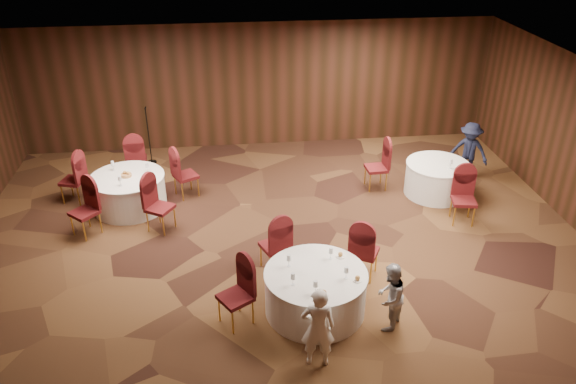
{
  "coord_description": "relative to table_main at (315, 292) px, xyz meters",
  "views": [
    {
      "loc": [
        -0.87,
        -8.86,
        6.09
      ],
      "look_at": [
        0.2,
        0.2,
        1.1
      ],
      "focal_mm": 35.0,
      "sensor_mm": 36.0,
      "label": 1
    }
  ],
  "objects": [
    {
      "name": "ground",
      "position": [
        -0.4,
        1.84,
        -0.38
      ],
      "size": [
        12.0,
        12.0,
        0.0
      ],
      "primitive_type": "plane",
      "color": "black",
      "rests_on": "ground"
    },
    {
      "name": "room_shell",
      "position": [
        -0.4,
        1.84,
        1.59
      ],
      "size": [
        12.0,
        12.0,
        12.0
      ],
      "color": "silver",
      "rests_on": "ground"
    },
    {
      "name": "table_main",
      "position": [
        0.0,
        0.0,
        0.0
      ],
      "size": [
        1.65,
        1.65,
        0.74
      ],
      "color": "silver",
      "rests_on": "ground"
    },
    {
      "name": "table_left",
      "position": [
        -3.41,
        3.77,
        0.0
      ],
      "size": [
        1.56,
        1.56,
        0.74
      ],
      "color": "silver",
      "rests_on": "ground"
    },
    {
      "name": "table_right",
      "position": [
        3.3,
        3.6,
        0.0
      ],
      "size": [
        1.39,
        1.39,
        0.74
      ],
      "color": "silver",
      "rests_on": "ground"
    },
    {
      "name": "chairs_main",
      "position": [
        -0.27,
        0.63,
        0.12
      ],
      "size": [
        2.98,
        2.04,
        1.0
      ],
      "color": "#470E0F",
      "rests_on": "ground"
    },
    {
      "name": "chairs_left",
      "position": [
        -3.41,
        3.81,
        0.12
      ],
      "size": [
        3.09,
        2.99,
        1.0
      ],
      "color": "#470E0F",
      "rests_on": "ground"
    },
    {
      "name": "chairs_right",
      "position": [
        2.73,
        3.2,
        0.12
      ],
      "size": [
        1.96,
        2.24,
        1.0
      ],
      "color": "#470E0F",
      "rests_on": "ground"
    },
    {
      "name": "tabletop_main",
      "position": [
        0.15,
        -0.09,
        0.47
      ],
      "size": [
        1.12,
        1.08,
        0.22
      ],
      "color": "silver",
      "rests_on": "table_main"
    },
    {
      "name": "tabletop_left",
      "position": [
        -3.4,
        3.77,
        0.45
      ],
      "size": [
        0.81,
        0.8,
        0.22
      ],
      "color": "silver",
      "rests_on": "table_left"
    },
    {
      "name": "tabletop_right",
      "position": [
        3.47,
        3.35,
        0.52
      ],
      "size": [
        0.08,
        0.08,
        0.22
      ],
      "color": "silver",
      "rests_on": "table_right"
    },
    {
      "name": "mic_stand",
      "position": [
        -3.17,
        5.98,
        0.03
      ],
      "size": [
        0.24,
        0.24,
        1.45
      ],
      "color": "black",
      "rests_on": "ground"
    },
    {
      "name": "woman_a",
      "position": [
        -0.15,
        -1.14,
        0.29
      ],
      "size": [
        0.52,
        0.37,
        1.33
      ],
      "primitive_type": "imported",
      "rotation": [
        0.0,
        0.0,
        3.03
      ],
      "color": "white",
      "rests_on": "ground"
    },
    {
      "name": "woman_b",
      "position": [
        1.07,
        -0.51,
        0.2
      ],
      "size": [
        0.68,
        0.71,
        1.15
      ],
      "primitive_type": "imported",
      "rotation": [
        0.0,
        0.0,
        4.1
      ],
      "color": "#AAA9AE",
      "rests_on": "ground"
    },
    {
      "name": "man_c",
      "position": [
        4.28,
        4.25,
        0.32
      ],
      "size": [
        1.03,
        0.94,
        1.39
      ],
      "primitive_type": "imported",
      "rotation": [
        0.0,
        0.0,
        5.67
      ],
      "color": "black",
      "rests_on": "ground"
    }
  ]
}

